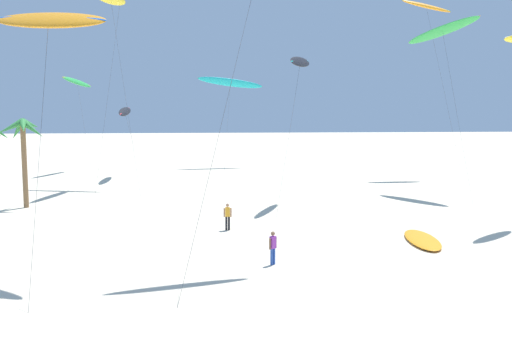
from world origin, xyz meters
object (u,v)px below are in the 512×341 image
(palm_tree_2, at_px, (23,137))
(flying_kite_10, at_px, (230,82))
(flying_kite_6, at_px, (77,82))
(flying_kite_3, at_px, (426,6))
(flying_kite_9, at_px, (48,20))
(flying_kite_1, at_px, (442,31))
(person_near_left, at_px, (273,247))
(grounded_kite_1, at_px, (422,240))
(person_foreground_walker, at_px, (228,216))
(flying_kite_5, at_px, (300,62))
(flying_kite_4, at_px, (125,111))

(palm_tree_2, bearing_deg, flying_kite_10, 59.96)
(flying_kite_6, xyz_separation_m, flying_kite_10, (17.91, 4.78, 0.19))
(palm_tree_2, relative_size, flying_kite_10, 0.58)
(palm_tree_2, xyz_separation_m, flying_kite_10, (16.59, 28.70, 5.22))
(flying_kite_3, distance_m, flying_kite_9, 46.04)
(flying_kite_1, bearing_deg, flying_kite_9, -142.88)
(flying_kite_3, relative_size, person_near_left, 11.63)
(flying_kite_6, relative_size, flying_kite_10, 1.12)
(palm_tree_2, height_order, flying_kite_10, flying_kite_10)
(palm_tree_2, distance_m, flying_kite_10, 33.56)
(grounded_kite_1, xyz_separation_m, person_foreground_walker, (-11.11, 3.90, 0.81))
(flying_kite_5, bearing_deg, flying_kite_10, 99.26)
(palm_tree_2, relative_size, grounded_kite_1, 1.27)
(flying_kite_3, height_order, flying_kite_5, flying_kite_3)
(flying_kite_3, xyz_separation_m, person_foreground_walker, (-22.32, -26.59, -17.51))
(person_near_left, bearing_deg, palm_tree_2, 135.13)
(flying_kite_6, relative_size, person_near_left, 7.84)
(flying_kite_3, xyz_separation_m, flying_kite_10, (-20.93, 11.26, -7.80))
(flying_kite_9, bearing_deg, person_near_left, -6.16)
(flying_kite_4, xyz_separation_m, flying_kite_9, (1.55, -33.53, 4.72))
(palm_tree_2, distance_m, flying_kite_5, 21.97)
(flying_kite_1, height_order, grounded_kite_1, flying_kite_1)
(palm_tree_2, relative_size, person_foreground_walker, 4.02)
(flying_kite_10, distance_m, grounded_kite_1, 44.14)
(flying_kite_4, height_order, flying_kite_9, flying_kite_9)
(flying_kite_10, height_order, person_foreground_walker, flying_kite_10)
(flying_kite_10, distance_m, person_foreground_walker, 39.10)
(flying_kite_5, bearing_deg, flying_kite_9, -131.64)
(flying_kite_4, bearing_deg, flying_kite_3, -0.18)
(flying_kite_4, height_order, flying_kite_6, flying_kite_6)
(palm_tree_2, bearing_deg, flying_kite_3, 24.92)
(flying_kite_3, relative_size, flying_kite_9, 1.53)
(palm_tree_2, height_order, flying_kite_3, flying_kite_3)
(flying_kite_4, xyz_separation_m, person_foreground_walker, (10.20, -26.69, -6.20))
(flying_kite_3, bearing_deg, person_near_left, -120.42)
(flying_kite_3, bearing_deg, flying_kite_5, -133.91)
(flying_kite_4, bearing_deg, flying_kite_10, 43.92)
(flying_kite_9, relative_size, person_near_left, 7.62)
(flying_kite_4, bearing_deg, person_foreground_walker, -69.09)
(flying_kite_1, relative_size, grounded_kite_1, 2.87)
(flying_kite_10, bearing_deg, person_near_left, -89.22)
(flying_kite_4, xyz_separation_m, flying_kite_10, (11.59, 11.16, 3.51))
(flying_kite_5, xyz_separation_m, flying_kite_9, (-14.64, -16.46, 0.67))
(flying_kite_1, xyz_separation_m, flying_kite_10, (-17.82, 23.61, -3.64))
(palm_tree_2, height_order, flying_kite_9, flying_kite_9)
(flying_kite_10, xyz_separation_m, person_near_left, (0.63, -45.83, -9.73))
(flying_kite_4, relative_size, person_foreground_walker, 5.75)
(flying_kite_6, bearing_deg, person_near_left, -65.69)
(flying_kite_1, height_order, person_near_left, flying_kite_1)
(grounded_kite_1, bearing_deg, person_foreground_walker, 160.64)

